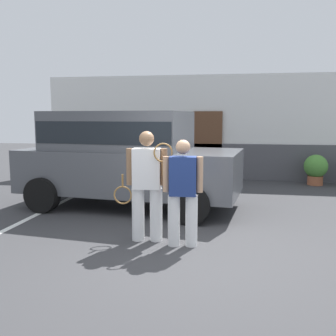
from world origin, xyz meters
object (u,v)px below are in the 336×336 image
at_px(tennis_player_man, 147,185).
at_px(potted_plant_by_porch, 316,168).
at_px(parked_suv, 125,154).
at_px(tennis_player_woman, 182,191).

distance_m(tennis_player_man, potted_plant_by_porch, 6.71).
bearing_deg(parked_suv, potted_plant_by_porch, 43.61).
xyz_separation_m(parked_suv, tennis_player_woman, (1.56, -2.31, -0.30)).
bearing_deg(tennis_player_man, parked_suv, -71.17).
bearing_deg(tennis_player_woman, parked_suv, -60.70).
height_order(tennis_player_woman, potted_plant_by_porch, tennis_player_woman).
bearing_deg(tennis_player_man, tennis_player_woman, 160.07).
xyz_separation_m(parked_suv, potted_plant_by_porch, (4.57, 3.49, -0.66)).
bearing_deg(tennis_player_man, potted_plant_by_porch, -128.01).
bearing_deg(potted_plant_by_porch, tennis_player_woman, -117.51).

